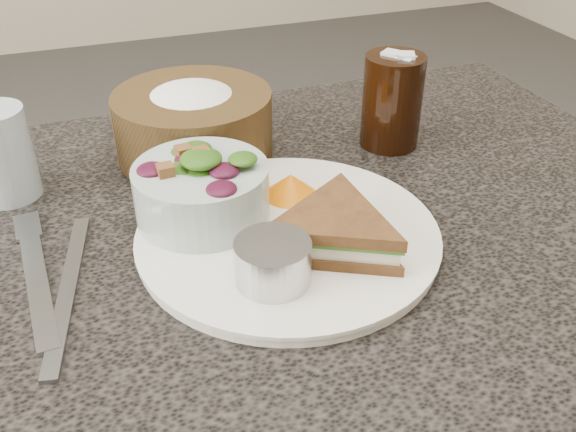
% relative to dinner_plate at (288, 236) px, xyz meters
% --- Properties ---
extents(dinner_plate, '(0.29, 0.29, 0.01)m').
position_rel_dinner_plate_xyz_m(dinner_plate, '(0.00, 0.00, 0.00)').
color(dinner_plate, white).
rests_on(dinner_plate, dining_table).
extents(sandwich, '(0.20, 0.20, 0.04)m').
position_rel_dinner_plate_xyz_m(sandwich, '(0.03, -0.04, 0.03)').
color(sandwich, brown).
rests_on(sandwich, dinner_plate).
extents(salad_bowl, '(0.14, 0.14, 0.08)m').
position_rel_dinner_plate_xyz_m(salad_bowl, '(-0.07, 0.05, 0.04)').
color(salad_bowl, '#9CAFA7').
rests_on(salad_bowl, dinner_plate).
extents(dressing_ramekin, '(0.08, 0.08, 0.04)m').
position_rel_dinner_plate_xyz_m(dressing_ramekin, '(-0.04, -0.07, 0.03)').
color(dressing_ramekin, '#AFB0B2').
rests_on(dressing_ramekin, dinner_plate).
extents(orange_wedge, '(0.08, 0.08, 0.03)m').
position_rel_dinner_plate_xyz_m(orange_wedge, '(0.03, 0.06, 0.02)').
color(orange_wedge, orange).
rests_on(orange_wedge, dinner_plate).
extents(fork, '(0.03, 0.19, 0.01)m').
position_rel_dinner_plate_xyz_m(fork, '(-0.23, 0.02, -0.00)').
color(fork, '#99999A').
rests_on(fork, dining_table).
extents(knife, '(0.06, 0.22, 0.00)m').
position_rel_dinner_plate_xyz_m(knife, '(-0.21, -0.00, -0.00)').
color(knife, gray).
rests_on(knife, dining_table).
extents(bread_basket, '(0.24, 0.24, 0.11)m').
position_rel_dinner_plate_xyz_m(bread_basket, '(-0.04, 0.21, 0.05)').
color(bread_basket, brown).
rests_on(bread_basket, dining_table).
extents(cola_glass, '(0.09, 0.09, 0.13)m').
position_rel_dinner_plate_xyz_m(cola_glass, '(0.19, 0.16, 0.06)').
color(cola_glass, black).
rests_on(cola_glass, dining_table).
extents(water_glass, '(0.08, 0.08, 0.10)m').
position_rel_dinner_plate_xyz_m(water_glass, '(-0.26, 0.19, 0.04)').
color(water_glass, '#A2B0B8').
rests_on(water_glass, dining_table).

